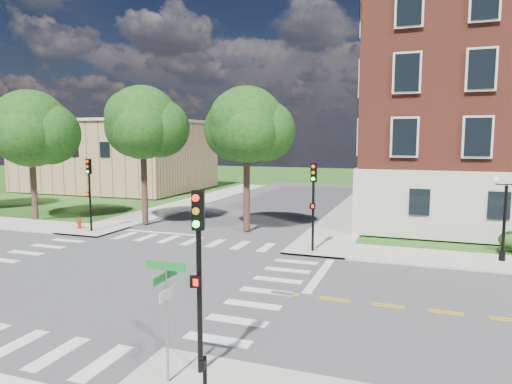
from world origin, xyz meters
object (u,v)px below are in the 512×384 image
(traffic_signal_ne, at_px, (313,195))
(traffic_signal_nw, at_px, (89,185))
(twin_lamp_west, at_px, (505,213))
(push_button_post, at_px, (205,379))
(traffic_signal_se, at_px, (199,258))
(street_sign_pole, at_px, (166,298))
(fire_hydrant, at_px, (79,223))

(traffic_signal_ne, xyz_separation_m, traffic_signal_nw, (-15.05, 0.35, 0.00))
(twin_lamp_west, distance_m, push_button_post, 18.61)
(traffic_signal_nw, distance_m, twin_lamp_west, 24.51)
(traffic_signal_se, bearing_deg, street_sign_pole, -127.32)
(twin_lamp_west, relative_size, fire_hydrant, 5.64)
(traffic_signal_se, bearing_deg, traffic_signal_nw, 136.90)
(traffic_signal_ne, relative_size, traffic_signal_nw, 1.00)
(traffic_signal_ne, distance_m, twin_lamp_west, 9.54)
(street_sign_pole, bearing_deg, push_button_post, -25.91)
(traffic_signal_se, height_order, twin_lamp_west, traffic_signal_se)
(traffic_signal_nw, height_order, push_button_post, traffic_signal_nw)
(traffic_signal_se, distance_m, push_button_post, 2.86)
(traffic_signal_se, relative_size, twin_lamp_west, 1.13)
(traffic_signal_nw, distance_m, push_button_post, 22.39)
(street_sign_pole, xyz_separation_m, fire_hydrant, (-16.03, 15.42, -1.84))
(fire_hydrant, bearing_deg, traffic_signal_nw, -20.62)
(street_sign_pole, bearing_deg, fire_hydrant, 136.12)
(push_button_post, height_order, fire_hydrant, push_button_post)
(traffic_signal_se, height_order, street_sign_pole, traffic_signal_se)
(traffic_signal_se, relative_size, fire_hydrant, 6.40)
(traffic_signal_ne, xyz_separation_m, push_button_post, (0.90, -15.18, -2.39))
(traffic_signal_nw, relative_size, fire_hydrant, 6.40)
(twin_lamp_west, bearing_deg, fire_hydrant, -179.16)
(traffic_signal_ne, xyz_separation_m, street_sign_pole, (-0.44, -14.53, -0.88))
(traffic_signal_se, height_order, push_button_post, traffic_signal_se)
(fire_hydrant, bearing_deg, street_sign_pole, -43.88)
(traffic_signal_ne, bearing_deg, twin_lamp_west, 7.66)
(traffic_signal_se, height_order, traffic_signal_ne, same)
(traffic_signal_nw, distance_m, fire_hydrant, 3.12)
(street_sign_pole, relative_size, push_button_post, 2.58)
(fire_hydrant, bearing_deg, traffic_signal_se, -41.60)
(push_button_post, bearing_deg, street_sign_pole, 154.09)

